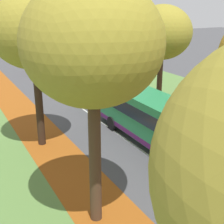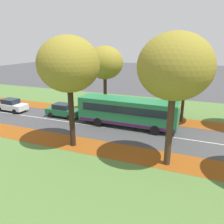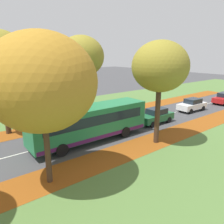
{
  "view_description": "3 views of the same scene",
  "coord_description": "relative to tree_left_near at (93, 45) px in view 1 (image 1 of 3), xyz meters",
  "views": [
    {
      "loc": [
        -9.6,
        -2.98,
        8.34
      ],
      "look_at": [
        -0.41,
        13.86,
        1.59
      ],
      "focal_mm": 50.0,
      "sensor_mm": 36.0,
      "label": 1
    },
    {
      "loc": [
        -19.76,
        5.16,
        8.45
      ],
      "look_at": [
        -0.27,
        12.88,
        1.88
      ],
      "focal_mm": 35.0,
      "sensor_mm": 36.0,
      "label": 2
    },
    {
      "loc": [
        15.98,
        2.32,
        7.28
      ],
      "look_at": [
        -0.0,
        14.95,
        1.75
      ],
      "focal_mm": 35.0,
      "sensor_mm": 36.0,
      "label": 3
    }
  ],
  "objects": [
    {
      "name": "tree_left_mid",
      "position": [
        0.15,
        8.02,
        -0.12
      ],
      "size": [
        4.89,
        4.89,
        9.13
      ],
      "color": "black",
      "rests_on": "ground"
    },
    {
      "name": "car_green_lead",
      "position": [
        6.44,
        13.18,
        -6.19
      ],
      "size": [
        1.81,
        4.22,
        1.62
      ],
      "color": "#1E6038",
      "rests_on": "ground"
    },
    {
      "name": "tree_left_near",
      "position": [
        0.0,
        0.0,
        0.0
      ],
      "size": [
        4.88,
        4.88,
        9.24
      ],
      "color": "#422D1E",
      "rests_on": "ground"
    },
    {
      "name": "grass_verge_right",
      "position": [
        14.29,
        13.35,
        -7.0
      ],
      "size": [
        12.0,
        90.0,
        0.01
      ],
      "primitive_type": "cube",
      "color": "#517538",
      "rests_on": "ground"
    },
    {
      "name": "car_red_third_in_line",
      "position": [
        6.5,
        28.33,
        -6.19
      ],
      "size": [
        1.87,
        4.24,
        1.62
      ],
      "color": "#B21919",
      "rests_on": "ground"
    },
    {
      "name": "leaf_litter_left",
      "position": [
        0.49,
        7.35,
        -6.99
      ],
      "size": [
        2.8,
        60.0,
        0.0
      ],
      "primitive_type": "cube",
      "color": "#8C4714",
      "rests_on": "grass_verge_left"
    },
    {
      "name": "tree_right_mid",
      "position": [
        9.94,
        9.2,
        -0.76
      ],
      "size": [
        4.41,
        4.41,
        8.26
      ],
      "color": "#422D1E",
      "rests_on": "ground"
    },
    {
      "name": "bus",
      "position": [
        6.25,
        5.06,
        -5.3
      ],
      "size": [
        2.75,
        10.42,
        2.98
      ],
      "color": "#237A47",
      "rests_on": "ground"
    },
    {
      "name": "car_white_following",
      "position": [
        5.97,
        20.81,
        -6.19
      ],
      "size": [
        1.93,
        4.27,
        1.62
      ],
      "color": "silver",
      "rests_on": "ground"
    },
    {
      "name": "leaf_litter_right",
      "position": [
        9.69,
        7.35,
        -6.99
      ],
      "size": [
        2.8,
        60.0,
        0.0
      ],
      "primitive_type": "cube",
      "color": "#8C4714",
      "rests_on": "grass_verge_right"
    },
    {
      "name": "road_centre_line",
      "position": [
        5.09,
        13.35,
        -7.0
      ],
      "size": [
        0.12,
        80.0,
        0.01
      ],
      "primitive_type": "cube",
      "color": "silver",
      "rests_on": "ground"
    }
  ]
}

